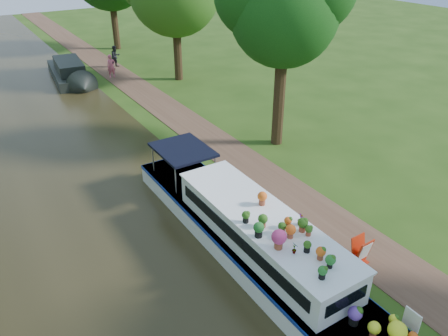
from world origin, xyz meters
TOP-DOWN VIEW (x-y plane):
  - ground at (0.00, 0.00)m, footprint 100.00×100.00m
  - canal_water at (-6.00, 0.00)m, footprint 10.00×100.00m
  - towpath at (1.20, 0.00)m, footprint 2.20×100.00m
  - plant_boat at (-2.25, -3.85)m, footprint 2.29×13.52m
  - tree_near_overhang at (3.79, 3.06)m, footprint 5.52×5.28m
  - second_boat at (-2.09, 18.83)m, footprint 2.78×7.51m
  - sandwich_board at (0.45, -5.50)m, footprint 0.59×0.47m
  - pedestrian_pink at (0.62, 17.88)m, footprint 0.61×0.42m
  - pedestrian_dark at (1.82, 20.28)m, footprint 0.95×0.84m
  - verge_plant at (-0.25, -0.72)m, footprint 0.42×0.39m

SIDE VIEW (x-z plane):
  - ground at x=0.00m, z-range 0.00..0.00m
  - canal_water at x=-6.00m, z-range 0.00..0.02m
  - towpath at x=1.20m, z-range 0.00..0.03m
  - verge_plant at x=-0.25m, z-range 0.00..0.38m
  - sandwich_board at x=0.45m, z-range -0.02..0.92m
  - second_boat at x=-2.09m, z-range -0.13..1.28m
  - pedestrian_pink at x=0.62m, z-range 0.03..1.66m
  - pedestrian_dark at x=1.82m, z-range 0.03..1.66m
  - plant_boat at x=-2.25m, z-range -0.26..1.96m
  - tree_near_overhang at x=3.79m, z-range 2.11..11.10m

